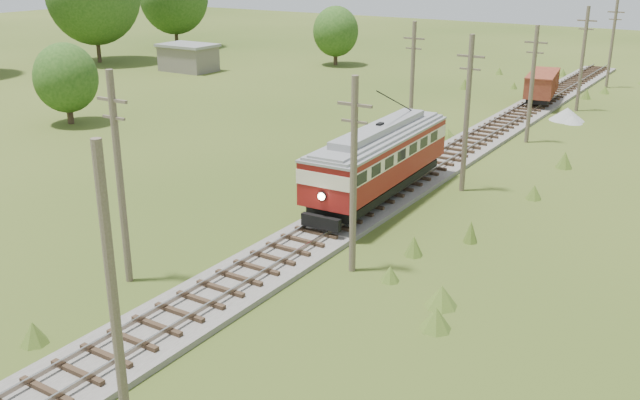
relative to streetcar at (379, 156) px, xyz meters
The scene contains 15 objects.
railbed_main 7.83m from the streetcar, 90.00° to the left, with size 3.60×96.00×0.57m.
streetcar is the anchor object (origin of this frame).
gondola 31.18m from the streetcar, 90.00° to the left, with size 3.48×7.47×2.38m.
gravel_pile 26.42m from the streetcar, 81.80° to the left, with size 2.93×3.11×1.07m.
utility_pole_r_1 21.87m from the streetcar, 81.83° to the right, with size 0.30×0.30×8.80m.
utility_pole_r_2 9.35m from the streetcar, 68.96° to the right, with size 1.60×0.30×8.60m.
utility_pole_r_3 5.79m from the streetcar, 54.11° to the left, with size 1.60×0.30×9.00m.
utility_pole_r_4 17.75m from the streetcar, 80.23° to the left, with size 1.60×0.30×8.40m.
utility_pole_r_5 30.67m from the streetcar, 83.62° to the left, with size 1.60×0.30×8.90m.
utility_pole_r_6 43.58m from the streetcar, 85.79° to the left, with size 1.60×0.30×8.70m.
utility_pole_l_a 15.29m from the streetcar, 106.07° to the right, with size 1.60×0.30×9.00m.
utility_pole_l_b 14.26m from the streetcar, 108.54° to the left, with size 1.60×0.30×8.60m.
tree_mid_a 50.02m from the streetcar, 124.06° to the left, with size 5.46×5.46×7.03m.
tree_mid_c 30.21m from the streetcar, behind, with size 5.04×5.04×6.49m.
shed 49.08m from the streetcar, 144.60° to the left, with size 6.40×4.40×3.10m.
Camera 1 is at (17.46, -6.85, 13.37)m, focal length 40.00 mm.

